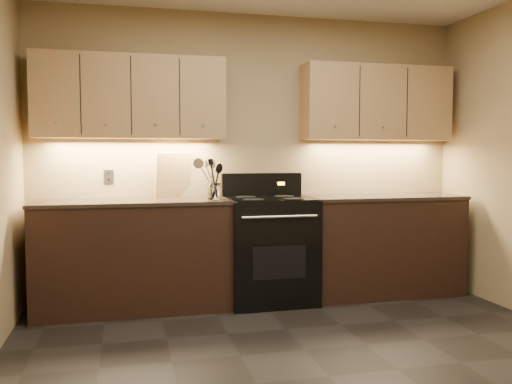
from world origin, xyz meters
TOP-DOWN VIEW (x-y plane):
  - floor at (0.00, 0.00)m, footprint 4.00×4.00m
  - wall_back at (0.00, 2.00)m, footprint 4.00×0.04m
  - counter_left at (-1.10, 1.70)m, footprint 1.62×0.62m
  - counter_right at (1.18, 1.70)m, footprint 1.46×0.62m
  - stove at (0.08, 1.68)m, footprint 0.76×0.68m
  - upper_cab_left at (-1.10, 1.85)m, footprint 1.60×0.30m
  - upper_cab_right at (1.18, 1.85)m, footprint 1.44×0.30m
  - outlet_plate at (-1.30, 1.99)m, footprint 0.08×0.01m
  - utensil_crock at (-0.42, 1.63)m, footprint 0.12×0.12m
  - cutting_board at (-0.74, 1.95)m, footprint 0.33×0.17m
  - wooden_spoon at (-0.45, 1.62)m, footprint 0.10×0.15m
  - black_spoon at (-0.43, 1.66)m, footprint 0.11×0.13m
  - black_turner at (-0.40, 1.61)m, footprint 0.14×0.14m
  - steel_spatula at (-0.39, 1.65)m, footprint 0.22×0.16m
  - steel_skimmer at (-0.38, 1.62)m, footprint 0.26×0.12m

SIDE VIEW (x-z plane):
  - floor at x=0.00m, z-range 0.00..0.00m
  - counter_left at x=-1.10m, z-range 0.00..0.93m
  - counter_right at x=1.18m, z-range 0.00..0.93m
  - stove at x=0.08m, z-range -0.09..1.05m
  - utensil_crock at x=-0.42m, z-range 0.92..1.06m
  - black_spoon at x=-0.43m, z-range 0.94..1.25m
  - wooden_spoon at x=-0.45m, z-range 0.94..1.28m
  - steel_spatula at x=-0.39m, z-range 0.94..1.29m
  - black_turner at x=-0.40m, z-range 0.94..1.30m
  - outlet_plate at x=-1.30m, z-range 1.06..1.18m
  - steel_skimmer at x=-0.38m, z-range 0.94..1.31m
  - cutting_board at x=-0.74m, z-range 0.93..1.33m
  - wall_back at x=0.00m, z-range 0.00..2.60m
  - upper_cab_left at x=-1.10m, z-range 1.45..2.15m
  - upper_cab_right at x=1.18m, z-range 1.45..2.15m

